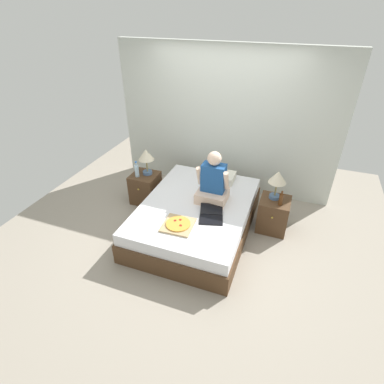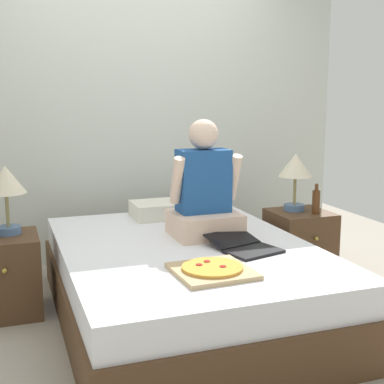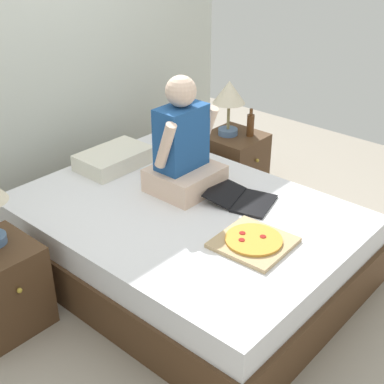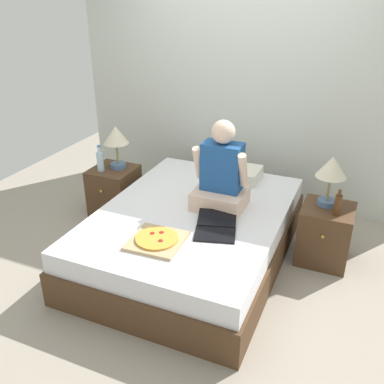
{
  "view_description": "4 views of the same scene",
  "coord_description": "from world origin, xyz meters",
  "px_view_note": "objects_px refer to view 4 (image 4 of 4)",
  "views": [
    {
      "loc": [
        1.22,
        -3.43,
        3.01
      ],
      "look_at": [
        0.02,
        -0.23,
        0.82
      ],
      "focal_mm": 28.0,
      "sensor_mm": 36.0,
      "label": 1
    },
    {
      "loc": [
        -1.06,
        -3.1,
        1.42
      ],
      "look_at": [
        0.02,
        -0.05,
        0.83
      ],
      "focal_mm": 50.0,
      "sensor_mm": 36.0,
      "label": 2
    },
    {
      "loc": [
        -2.18,
        -1.99,
        2.19
      ],
      "look_at": [
        -0.12,
        -0.17,
        0.7
      ],
      "focal_mm": 50.0,
      "sensor_mm": 36.0,
      "label": 3
    },
    {
      "loc": [
        1.3,
        -3.01,
        2.26
      ],
      "look_at": [
        0.0,
        -0.01,
        0.67
      ],
      "focal_mm": 40.0,
      "sensor_mm": 36.0,
      "label": 4
    }
  ],
  "objects_px": {
    "nightstand_left": "(115,191)",
    "person_seated": "(221,176)",
    "lamp_on_right_nightstand": "(332,170)",
    "lamp_on_left_nightstand": "(116,138)",
    "water_bottle": "(100,161)",
    "bed": "(192,234)",
    "beer_bottle": "(338,204)",
    "pizza_box": "(157,240)",
    "nightstand_right": "(325,234)",
    "laptop": "(216,229)"
  },
  "relations": [
    {
      "from": "beer_bottle",
      "to": "laptop",
      "type": "distance_m",
      "value": 1.04
    },
    {
      "from": "beer_bottle",
      "to": "bed",
      "type": "bearing_deg",
      "value": -164.03
    },
    {
      "from": "water_bottle",
      "to": "laptop",
      "type": "height_order",
      "value": "water_bottle"
    },
    {
      "from": "pizza_box",
      "to": "water_bottle",
      "type": "bearing_deg",
      "value": 140.77
    },
    {
      "from": "lamp_on_right_nightstand",
      "to": "person_seated",
      "type": "relative_size",
      "value": 0.58
    },
    {
      "from": "beer_bottle",
      "to": "pizza_box",
      "type": "xyz_separation_m",
      "value": [
        -1.21,
        -0.91,
        -0.12
      ]
    },
    {
      "from": "bed",
      "to": "laptop",
      "type": "distance_m",
      "value": 0.47
    },
    {
      "from": "bed",
      "to": "lamp_on_left_nightstand",
      "type": "distance_m",
      "value": 1.31
    },
    {
      "from": "lamp_on_right_nightstand",
      "to": "nightstand_left",
      "type": "bearing_deg",
      "value": -178.67
    },
    {
      "from": "lamp_on_left_nightstand",
      "to": "water_bottle",
      "type": "relative_size",
      "value": 1.63
    },
    {
      "from": "water_bottle",
      "to": "lamp_on_right_nightstand",
      "type": "xyz_separation_m",
      "value": [
        2.24,
        0.14,
        0.22
      ]
    },
    {
      "from": "beer_bottle",
      "to": "person_seated",
      "type": "distance_m",
      "value": 1.0
    },
    {
      "from": "lamp_on_right_nightstand",
      "to": "person_seated",
      "type": "xyz_separation_m",
      "value": [
        -0.87,
        -0.3,
        -0.08
      ]
    },
    {
      "from": "nightstand_left",
      "to": "beer_bottle",
      "type": "distance_m",
      "value": 2.29
    },
    {
      "from": "person_seated",
      "to": "lamp_on_left_nightstand",
      "type": "bearing_deg",
      "value": 166.38
    },
    {
      "from": "water_bottle",
      "to": "nightstand_right",
      "type": "xyz_separation_m",
      "value": [
        2.27,
        0.09,
        -0.37
      ]
    },
    {
      "from": "laptop",
      "to": "bed",
      "type": "bearing_deg",
      "value": 141.35
    },
    {
      "from": "water_bottle",
      "to": "laptop",
      "type": "distance_m",
      "value": 1.6
    },
    {
      "from": "nightstand_right",
      "to": "laptop",
      "type": "xyz_separation_m",
      "value": [
        -0.79,
        -0.68,
        0.24
      ]
    },
    {
      "from": "nightstand_left",
      "to": "person_seated",
      "type": "relative_size",
      "value": 0.67
    },
    {
      "from": "person_seated",
      "to": "pizza_box",
      "type": "bearing_deg",
      "value": -107.65
    },
    {
      "from": "bed",
      "to": "nightstand_left",
      "type": "height_order",
      "value": "nightstand_left"
    },
    {
      "from": "nightstand_right",
      "to": "beer_bottle",
      "type": "distance_m",
      "value": 0.38
    },
    {
      "from": "nightstand_left",
      "to": "pizza_box",
      "type": "relative_size",
      "value": 1.25
    },
    {
      "from": "nightstand_left",
      "to": "nightstand_right",
      "type": "bearing_deg",
      "value": 0.0
    },
    {
      "from": "nightstand_right",
      "to": "laptop",
      "type": "distance_m",
      "value": 1.07
    },
    {
      "from": "person_seated",
      "to": "laptop",
      "type": "bearing_deg",
      "value": -74.98
    },
    {
      "from": "beer_bottle",
      "to": "laptop",
      "type": "xyz_separation_m",
      "value": [
        -0.86,
        -0.58,
        -0.12
      ]
    },
    {
      "from": "person_seated",
      "to": "pizza_box",
      "type": "distance_m",
      "value": 0.84
    },
    {
      "from": "bed",
      "to": "beer_bottle",
      "type": "height_order",
      "value": "beer_bottle"
    },
    {
      "from": "nightstand_left",
      "to": "lamp_on_right_nightstand",
      "type": "height_order",
      "value": "lamp_on_right_nightstand"
    },
    {
      "from": "water_bottle",
      "to": "bed",
      "type": "bearing_deg",
      "value": -16.29
    },
    {
      "from": "bed",
      "to": "nightstand_left",
      "type": "relative_size",
      "value": 4.11
    },
    {
      "from": "person_seated",
      "to": "bed",
      "type": "bearing_deg",
      "value": -136.8
    },
    {
      "from": "lamp_on_right_nightstand",
      "to": "person_seated",
      "type": "distance_m",
      "value": 0.93
    },
    {
      "from": "laptop",
      "to": "pizza_box",
      "type": "xyz_separation_m",
      "value": [
        -0.36,
        -0.33,
        -0.0
      ]
    },
    {
      "from": "bed",
      "to": "pizza_box",
      "type": "distance_m",
      "value": 0.64
    },
    {
      "from": "laptop",
      "to": "nightstand_right",
      "type": "bearing_deg",
      "value": 40.77
    },
    {
      "from": "bed",
      "to": "water_bottle",
      "type": "relative_size",
      "value": 7.81
    },
    {
      "from": "nightstand_right",
      "to": "lamp_on_right_nightstand",
      "type": "height_order",
      "value": "lamp_on_right_nightstand"
    },
    {
      "from": "nightstand_right",
      "to": "laptop",
      "type": "relative_size",
      "value": 1.08
    },
    {
      "from": "nightstand_left",
      "to": "lamp_on_left_nightstand",
      "type": "bearing_deg",
      "value": 51.38
    },
    {
      "from": "bed",
      "to": "lamp_on_right_nightstand",
      "type": "bearing_deg",
      "value": 24.41
    },
    {
      "from": "lamp_on_left_nightstand",
      "to": "water_bottle",
      "type": "distance_m",
      "value": 0.28
    },
    {
      "from": "beer_bottle",
      "to": "nightstand_left",
      "type": "bearing_deg",
      "value": 177.47
    },
    {
      "from": "lamp_on_left_nightstand",
      "to": "water_bottle",
      "type": "height_order",
      "value": "lamp_on_left_nightstand"
    },
    {
      "from": "nightstand_left",
      "to": "lamp_on_right_nightstand",
      "type": "distance_m",
      "value": 2.24
    },
    {
      "from": "pizza_box",
      "to": "lamp_on_right_nightstand",
      "type": "bearing_deg",
      "value": 43.59
    },
    {
      "from": "nightstand_right",
      "to": "lamp_on_right_nightstand",
      "type": "relative_size",
      "value": 1.17
    },
    {
      "from": "person_seated",
      "to": "beer_bottle",
      "type": "bearing_deg",
      "value": 8.9
    }
  ]
}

